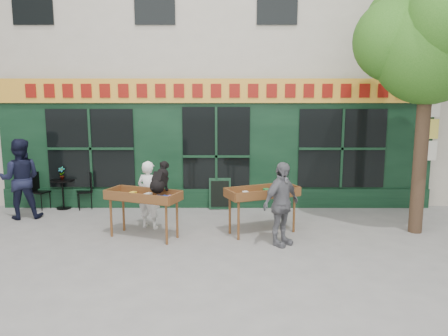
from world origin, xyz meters
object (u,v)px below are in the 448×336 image
at_px(man_right, 281,204).
at_px(man_left, 20,179).
at_px(woman, 149,195).
at_px(bistro_table, 63,188).
at_px(book_cart_center, 143,198).
at_px(book_cart_right, 262,195).
at_px(dog, 160,176).

height_order(man_right, man_left, man_left).
relative_size(woman, bistro_table, 1.97).
distance_m(book_cart_center, bistro_table, 3.39).
relative_size(man_right, bistro_table, 2.16).
relative_size(book_cart_right, man_right, 0.99).
distance_m(book_cart_center, book_cart_right, 2.47).
distance_m(book_cart_center, woman, 0.65).
bearing_deg(dog, book_cart_right, 31.10).
xyz_separation_m(dog, woman, (-0.35, 0.70, -0.54)).
bearing_deg(book_cart_right, man_left, 145.77).
xyz_separation_m(bistro_table, man_left, (-0.66, -0.85, 0.41)).
xyz_separation_m(book_cart_center, man_left, (-3.16, 1.42, 0.13)).
relative_size(bistro_table, man_left, 0.40).
distance_m(man_right, bistro_table, 5.92).
bearing_deg(woman, book_cart_center, 111.78).
distance_m(bistro_table, man_left, 1.15).
bearing_deg(woman, book_cart_right, -166.47).
bearing_deg(dog, man_left, 179.07).
distance_m(man_right, man_left, 6.20).
distance_m(dog, man_right, 2.48).
bearing_deg(book_cart_right, dog, 166.42).
bearing_deg(dog, book_cart_center, -166.35).
distance_m(dog, book_cart_right, 2.18).
height_order(book_cart_center, bistro_table, book_cart_center).
distance_m(dog, man_left, 3.82).
relative_size(book_cart_center, man_right, 0.99).
xyz_separation_m(dog, man_left, (-3.51, 1.47, -0.34)).
distance_m(book_cart_right, man_left, 5.72).
xyz_separation_m(dog, bistro_table, (-2.85, 2.32, -0.75)).
bearing_deg(man_right, man_left, 119.51).
xyz_separation_m(woman, book_cart_right, (2.45, -0.36, 0.08)).
height_order(book_cart_center, book_cart_right, same).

